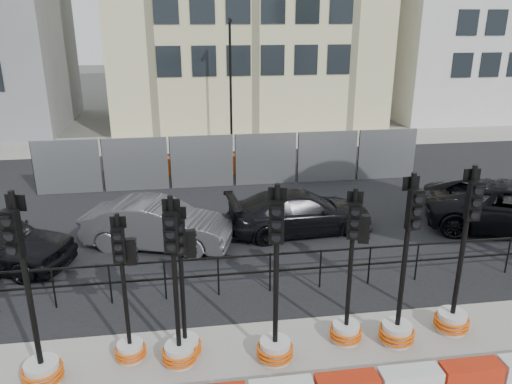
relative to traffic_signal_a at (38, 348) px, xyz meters
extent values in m
plane|color=#51514C|center=(4.49, 1.26, -0.75)|extent=(120.00, 120.00, 0.00)
cube|color=black|center=(4.49, 8.26, -0.73)|extent=(40.00, 14.00, 0.03)
cube|color=gray|center=(4.49, 17.26, -0.74)|extent=(40.00, 4.00, 0.02)
cylinder|color=black|center=(-0.31, 2.46, -0.25)|extent=(0.04, 0.04, 1.00)
cylinder|color=black|center=(0.89, 2.46, -0.25)|extent=(0.04, 0.04, 1.00)
cylinder|color=black|center=(2.09, 2.46, -0.25)|extent=(0.04, 0.04, 1.00)
cylinder|color=black|center=(3.29, 2.46, -0.25)|extent=(0.04, 0.04, 1.00)
cylinder|color=black|center=(4.49, 2.46, -0.25)|extent=(0.04, 0.04, 1.00)
cylinder|color=black|center=(5.69, 2.46, -0.25)|extent=(0.04, 0.04, 1.00)
cylinder|color=black|center=(6.89, 2.46, -0.25)|extent=(0.04, 0.04, 1.00)
cylinder|color=black|center=(8.09, 2.46, -0.25)|extent=(0.04, 0.04, 1.00)
cylinder|color=black|center=(9.29, 2.46, -0.25)|extent=(0.04, 0.04, 1.00)
cylinder|color=black|center=(10.49, 2.46, -0.25)|extent=(0.04, 0.04, 1.00)
cube|color=black|center=(4.49, 2.46, 0.23)|extent=(18.00, 0.04, 0.04)
cube|color=black|center=(4.49, 2.46, -0.20)|extent=(18.00, 0.04, 0.04)
cube|color=gray|center=(-1.51, 10.26, 0.25)|extent=(2.30, 0.05, 2.00)
cylinder|color=black|center=(-2.66, 10.26, 0.25)|extent=(0.05, 0.05, 2.00)
cube|color=gray|center=(0.89, 10.26, 0.25)|extent=(2.30, 0.05, 2.00)
cylinder|color=black|center=(-0.26, 10.26, 0.25)|extent=(0.05, 0.05, 2.00)
cube|color=gray|center=(3.29, 10.26, 0.25)|extent=(2.30, 0.05, 2.00)
cylinder|color=black|center=(2.14, 10.26, 0.25)|extent=(0.05, 0.05, 2.00)
cube|color=gray|center=(5.69, 10.26, 0.25)|extent=(2.30, 0.05, 2.00)
cylinder|color=black|center=(4.54, 10.26, 0.25)|extent=(0.05, 0.05, 2.00)
cube|color=gray|center=(8.09, 10.26, 0.25)|extent=(2.30, 0.05, 2.00)
cylinder|color=black|center=(6.94, 10.26, 0.25)|extent=(0.05, 0.05, 2.00)
cube|color=gray|center=(10.49, 10.26, 0.25)|extent=(2.30, 0.05, 2.00)
cylinder|color=black|center=(9.34, 10.26, 0.25)|extent=(0.05, 0.05, 2.00)
cube|color=orange|center=(0.49, 11.76, -0.35)|extent=(1.00, 0.40, 0.80)
cube|color=orange|center=(2.49, 11.76, -0.35)|extent=(1.00, 0.40, 0.80)
cube|color=orange|center=(4.49, 11.76, -0.35)|extent=(1.00, 0.40, 0.80)
cube|color=orange|center=(6.49, 11.76, -0.35)|extent=(1.00, 0.40, 0.80)
cylinder|color=black|center=(4.99, 16.26, 2.25)|extent=(0.12, 0.12, 6.00)
cube|color=black|center=(4.99, 16.01, 5.15)|extent=(0.12, 0.50, 0.12)
cube|color=silver|center=(6.06, -1.54, -0.20)|extent=(1.00, 0.35, 0.50)
cube|color=#B92E0E|center=(7.11, -1.54, -0.20)|extent=(1.00, 0.35, 0.50)
cylinder|color=white|center=(0.00, 0.02, -0.53)|extent=(0.59, 0.59, 0.44)
torus|color=#E0560C|center=(0.00, 0.02, -0.61)|extent=(0.71, 0.71, 0.05)
torus|color=#E0560C|center=(0.00, 0.02, -0.53)|extent=(0.71, 0.71, 0.05)
torus|color=#E0560C|center=(0.00, 0.02, -0.44)|extent=(0.71, 0.71, 0.05)
cylinder|color=black|center=(0.00, 0.02, 1.22)|extent=(0.10, 0.10, 3.28)
cube|color=black|center=(-0.03, -0.11, 2.21)|extent=(0.30, 0.22, 0.77)
cylinder|color=black|center=(-0.06, -0.19, 1.97)|extent=(0.17, 0.10, 0.16)
cylinder|color=black|center=(-0.06, -0.19, 2.21)|extent=(0.17, 0.10, 0.16)
cylinder|color=black|center=(-0.06, -0.19, 2.45)|extent=(0.17, 0.10, 0.16)
cube|color=black|center=(0.02, 0.08, 2.65)|extent=(0.32, 0.13, 0.26)
cylinder|color=white|center=(1.47, 0.46, -0.57)|extent=(0.49, 0.49, 0.36)
torus|color=#E0560C|center=(1.47, 0.46, -0.64)|extent=(0.58, 0.58, 0.04)
torus|color=#E0560C|center=(1.47, 0.46, -0.57)|extent=(0.58, 0.58, 0.04)
torus|color=#E0560C|center=(1.47, 0.46, -0.49)|extent=(0.58, 0.58, 0.04)
cylinder|color=black|center=(1.47, 0.46, 0.87)|extent=(0.08, 0.08, 2.70)
cube|color=black|center=(1.47, 0.35, 1.68)|extent=(0.22, 0.13, 0.63)
cylinder|color=black|center=(1.47, 0.28, 1.48)|extent=(0.14, 0.05, 0.13)
cylinder|color=black|center=(1.47, 0.28, 1.68)|extent=(0.14, 0.05, 0.13)
cylinder|color=black|center=(1.47, 0.28, 1.88)|extent=(0.14, 0.05, 0.13)
cube|color=black|center=(1.47, 0.51, 2.04)|extent=(0.27, 0.03, 0.22)
cube|color=black|center=(1.65, 0.45, 1.50)|extent=(0.18, 0.12, 0.49)
cylinder|color=white|center=(2.39, 0.20, -0.54)|extent=(0.55, 0.55, 0.40)
torus|color=#E0560C|center=(2.39, 0.20, -0.62)|extent=(0.66, 0.66, 0.05)
torus|color=#E0560C|center=(2.39, 0.20, -0.54)|extent=(0.66, 0.66, 0.05)
torus|color=#E0560C|center=(2.39, 0.20, -0.46)|extent=(0.66, 0.66, 0.05)
cylinder|color=black|center=(2.39, 0.20, 1.07)|extent=(0.09, 0.09, 3.03)
cube|color=black|center=(2.37, 0.08, 1.98)|extent=(0.26, 0.17, 0.71)
cylinder|color=black|center=(2.36, 0.00, 1.76)|extent=(0.16, 0.07, 0.15)
cylinder|color=black|center=(2.36, 0.00, 1.98)|extent=(0.16, 0.07, 0.15)
cylinder|color=black|center=(2.36, 0.00, 2.21)|extent=(0.16, 0.07, 0.15)
cube|color=black|center=(2.40, 0.26, 2.39)|extent=(0.30, 0.07, 0.24)
cylinder|color=white|center=(2.50, 0.41, -0.56)|extent=(0.51, 0.51, 0.38)
torus|color=#E0560C|center=(2.50, 0.41, -0.63)|extent=(0.61, 0.61, 0.05)
torus|color=#E0560C|center=(2.50, 0.41, -0.56)|extent=(0.61, 0.61, 0.05)
torus|color=#E0560C|center=(2.50, 0.41, -0.48)|extent=(0.61, 0.61, 0.05)
cylinder|color=black|center=(2.50, 0.41, 0.94)|extent=(0.08, 0.08, 2.82)
cube|color=black|center=(2.50, 0.30, 1.79)|extent=(0.23, 0.13, 0.66)
cylinder|color=black|center=(2.50, 0.22, 1.58)|extent=(0.14, 0.05, 0.14)
cylinder|color=black|center=(2.50, 0.22, 1.79)|extent=(0.14, 0.05, 0.14)
cylinder|color=black|center=(2.50, 0.22, 2.00)|extent=(0.14, 0.05, 0.14)
cube|color=black|center=(2.50, 0.47, 2.16)|extent=(0.28, 0.03, 0.23)
cube|color=black|center=(2.69, 0.41, 1.60)|extent=(0.19, 0.12, 0.52)
cylinder|color=white|center=(4.16, 0.03, -0.53)|extent=(0.57, 0.57, 0.43)
torus|color=#E0560C|center=(4.16, 0.03, -0.62)|extent=(0.69, 0.69, 0.05)
torus|color=#E0560C|center=(4.16, 0.03, -0.53)|extent=(0.69, 0.69, 0.05)
torus|color=#E0560C|center=(4.16, 0.03, -0.45)|extent=(0.69, 0.69, 0.05)
cylinder|color=black|center=(4.16, 0.03, 1.17)|extent=(0.10, 0.10, 3.19)
cube|color=black|center=(4.13, -0.09, 2.13)|extent=(0.28, 0.21, 0.74)
cylinder|color=black|center=(4.11, -0.17, 1.89)|extent=(0.17, 0.09, 0.16)
cylinder|color=black|center=(4.11, -0.17, 2.13)|extent=(0.17, 0.09, 0.16)
cylinder|color=black|center=(4.11, -0.17, 2.36)|extent=(0.17, 0.09, 0.16)
cube|color=black|center=(4.17, 0.09, 2.55)|extent=(0.32, 0.11, 0.26)
cylinder|color=white|center=(5.65, 0.40, -0.55)|extent=(0.53, 0.53, 0.39)
torus|color=#E0560C|center=(5.65, 0.40, -0.63)|extent=(0.64, 0.64, 0.05)
torus|color=#E0560C|center=(5.65, 0.40, -0.55)|extent=(0.64, 0.64, 0.05)
torus|color=#E0560C|center=(5.65, 0.40, -0.47)|extent=(0.64, 0.64, 0.05)
cylinder|color=black|center=(5.65, 0.40, 1.02)|extent=(0.09, 0.09, 2.94)
cube|color=black|center=(5.62, 0.28, 1.90)|extent=(0.26, 0.20, 0.69)
cylinder|color=black|center=(5.60, 0.21, 1.68)|extent=(0.15, 0.09, 0.15)
cylinder|color=black|center=(5.60, 0.21, 1.90)|extent=(0.15, 0.09, 0.15)
cylinder|color=black|center=(5.60, 0.21, 2.11)|extent=(0.15, 0.09, 0.15)
cube|color=black|center=(5.67, 0.45, 2.29)|extent=(0.29, 0.11, 0.24)
cube|color=black|center=(5.84, 0.34, 1.70)|extent=(0.22, 0.18, 0.54)
cylinder|color=white|center=(6.63, 0.20, -0.53)|extent=(0.58, 0.58, 0.43)
torus|color=#E0560C|center=(6.63, 0.20, -0.62)|extent=(0.70, 0.70, 0.05)
torus|color=#E0560C|center=(6.63, 0.20, -0.53)|extent=(0.70, 0.70, 0.05)
torus|color=#E0560C|center=(6.63, 0.20, -0.45)|extent=(0.70, 0.70, 0.05)
cylinder|color=black|center=(6.63, 0.20, 1.18)|extent=(0.10, 0.10, 3.21)
cube|color=black|center=(6.64, 0.07, 2.15)|extent=(0.27, 0.18, 0.75)
cylinder|color=black|center=(6.65, -0.01, 1.91)|extent=(0.17, 0.07, 0.16)
cylinder|color=black|center=(6.65, -0.01, 2.15)|extent=(0.17, 0.07, 0.16)
cylinder|color=black|center=(6.65, -0.01, 2.38)|extent=(0.17, 0.07, 0.16)
cube|color=black|center=(6.62, 0.26, 2.57)|extent=(0.32, 0.07, 0.26)
cylinder|color=white|center=(7.90, 0.41, -0.53)|extent=(0.58, 0.58, 0.43)
torus|color=#E0560C|center=(7.90, 0.41, -0.62)|extent=(0.70, 0.70, 0.05)
torus|color=#E0560C|center=(7.90, 0.41, -0.53)|extent=(0.70, 0.70, 0.05)
torus|color=#E0560C|center=(7.90, 0.41, -0.44)|extent=(0.70, 0.70, 0.05)
cylinder|color=black|center=(7.90, 0.41, 1.19)|extent=(0.10, 0.10, 3.23)
cube|color=black|center=(7.90, 0.28, 2.16)|extent=(0.26, 0.16, 0.75)
cylinder|color=black|center=(7.90, 0.19, 1.93)|extent=(0.16, 0.06, 0.16)
cylinder|color=black|center=(7.90, 0.19, 2.16)|extent=(0.16, 0.06, 0.16)
cylinder|color=black|center=(7.90, 0.19, 2.40)|extent=(0.16, 0.06, 0.16)
cube|color=black|center=(7.91, 0.47, 2.60)|extent=(0.32, 0.04, 0.26)
imported|color=#454449|center=(1.83, 5.34, -0.07)|extent=(3.77, 4.91, 1.35)
imported|color=black|center=(5.98, 5.76, -0.11)|extent=(2.56, 4.69, 1.27)
camera|label=1|loc=(2.66, -7.64, 5.40)|focal=35.00mm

